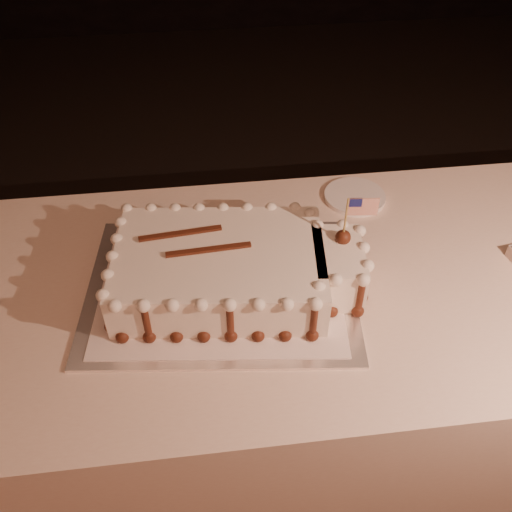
{
  "coord_description": "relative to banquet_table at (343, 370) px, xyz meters",
  "views": [
    {
      "loc": [
        -0.35,
        -0.3,
        1.69
      ],
      "look_at": [
        -0.24,
        0.6,
        0.84
      ],
      "focal_mm": 40.0,
      "sensor_mm": 36.0,
      "label": 1
    }
  ],
  "objects": [
    {
      "name": "side_plate",
      "position": [
        0.06,
        0.29,
        0.38
      ],
      "size": [
        0.16,
        0.16,
        0.01
      ],
      "primitive_type": "cylinder",
      "color": "white",
      "rests_on": "banquet_table"
    },
    {
      "name": "banquet_table",
      "position": [
        0.0,
        0.0,
        0.0
      ],
      "size": [
        2.4,
        0.8,
        0.75
      ],
      "primitive_type": "cube",
      "color": "#FAD9C2",
      "rests_on": "ground"
    },
    {
      "name": "sheet_cake",
      "position": [
        -0.29,
        -0.01,
        0.44
      ],
      "size": [
        0.59,
        0.37,
        0.23
      ],
      "color": "white",
      "rests_on": "doily"
    },
    {
      "name": "cake_board",
      "position": [
        -0.32,
        -0.0,
        0.38
      ],
      "size": [
        0.65,
        0.52,
        0.01
      ],
      "primitive_type": "cube",
      "rotation": [
        0.0,
        0.0,
        -0.11
      ],
      "color": "white",
      "rests_on": "banquet_table"
    },
    {
      "name": "doily",
      "position": [
        -0.32,
        -0.0,
        0.38
      ],
      "size": [
        0.58,
        0.47,
        0.0
      ],
      "primitive_type": "cube",
      "rotation": [
        0.0,
        0.0,
        -0.11
      ],
      "color": "white",
      "rests_on": "cake_board"
    }
  ]
}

